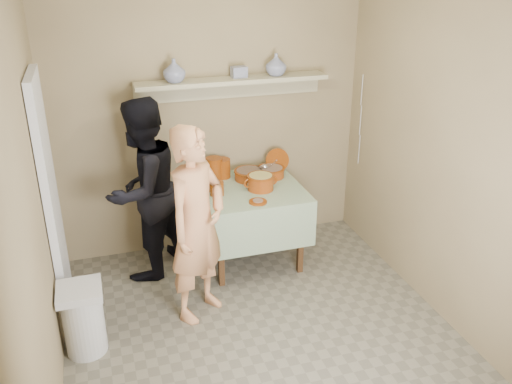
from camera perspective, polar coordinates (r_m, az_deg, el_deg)
name	(u,v)px	position (r m, az deg, el deg)	size (l,w,h in m)	color
ground	(267,344)	(4.36, 1.11, -15.67)	(3.50, 3.50, 0.00)	#6C6655
tile_panel	(52,201)	(4.51, -20.72, -0.91)	(0.06, 0.70, 2.00)	silver
plate_stack_a	(214,168)	(5.24, -4.43, 2.48)	(0.16, 0.16, 0.22)	#6E2602
plate_stack_b	(222,168)	(5.28, -3.56, 2.52)	(0.16, 0.16, 0.19)	#6E2602
bowl_stack	(217,189)	(4.90, -4.14, 0.36)	(0.13, 0.13, 0.13)	#6E2602
empty_bowl	(213,186)	(5.05, -4.51, 0.65)	(0.19, 0.19, 0.05)	#6E2602
propped_lid	(277,160)	(5.41, 2.27, 3.37)	(0.24, 0.24, 0.02)	#6E2602
vase_right	(276,65)	(5.18, 2.12, 13.25)	(0.19, 0.19, 0.20)	navy
vase_left	(174,71)	(4.94, -8.61, 12.52)	(0.20, 0.20, 0.21)	navy
ceramic_box	(239,72)	(5.11, -1.80, 12.51)	(0.14, 0.10, 0.10)	navy
person_cook	(197,225)	(4.29, -6.22, -3.48)	(0.59, 0.39, 1.63)	tan
person_helper	(143,190)	(4.93, -11.77, 0.17)	(0.81, 0.63, 1.67)	black
room_shell	(268,147)	(3.56, 1.32, 4.79)	(3.04, 3.54, 2.62)	#917E59
serving_table	(249,199)	(5.12, -0.71, -0.73)	(0.97, 0.97, 0.76)	#4C2D16
cazuela_meat_a	(249,174)	(5.23, -0.71, 1.93)	(0.30, 0.30, 0.10)	maroon
cazuela_meat_b	(271,171)	(5.29, 1.57, 2.20)	(0.28, 0.28, 0.10)	maroon
ladle	(265,167)	(5.26, 1.00, 2.64)	(0.08, 0.26, 0.19)	silver
cazuela_rice	(261,181)	(5.00, 0.49, 1.17)	(0.33, 0.25, 0.14)	maroon
front_plate	(258,202)	(4.76, 0.21, -1.02)	(0.16, 0.16, 0.03)	#6E2602
wall_shelf	(232,83)	(5.12, -2.54, 11.44)	(1.80, 0.25, 0.21)	tan
trash_bin	(83,319)	(4.32, -17.71, -12.64)	(0.32, 0.32, 0.56)	silver
electrical_cord	(360,120)	(5.53, 10.94, 7.43)	(0.01, 0.05, 0.90)	silver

